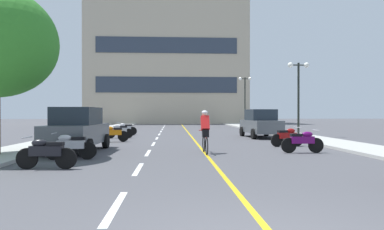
{
  "coord_description": "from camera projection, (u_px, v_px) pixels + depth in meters",
  "views": [
    {
      "loc": [
        -1.04,
        -3.92,
        1.59
      ],
      "look_at": [
        0.39,
        21.27,
        1.44
      ],
      "focal_mm": 32.64,
      "sensor_mm": 36.0,
      "label": 1
    }
  ],
  "objects": [
    {
      "name": "ground_plane",
      "position": [
        187.0,
        135.0,
        24.95
      ],
      "size": [
        140.0,
        140.0,
        0.0
      ],
      "primitive_type": "plane",
      "color": "#47474C"
    },
    {
      "name": "curb_left",
      "position": [
        94.0,
        132.0,
        27.53
      ],
      "size": [
        2.4,
        72.0,
        0.12
      ],
      "primitive_type": "cube",
      "color": "#A8A8A3",
      "rests_on": "ground"
    },
    {
      "name": "curb_right",
      "position": [
        274.0,
        132.0,
        28.35
      ],
      "size": [
        2.4,
        72.0,
        0.12
      ],
      "primitive_type": "cube",
      "color": "#A8A8A3",
      "rests_on": "ground"
    },
    {
      "name": "lane_dash_0",
      "position": [
        115.0,
        207.0,
        5.87
      ],
      "size": [
        0.14,
        2.2,
        0.01
      ],
      "primitive_type": "cube",
      "color": "silver",
      "rests_on": "ground"
    },
    {
      "name": "lane_dash_1",
      "position": [
        138.0,
        169.0,
        9.86
      ],
      "size": [
        0.14,
        2.2,
        0.01
      ],
      "primitive_type": "cube",
      "color": "silver",
      "rests_on": "ground"
    },
    {
      "name": "lane_dash_2",
      "position": [
        148.0,
        153.0,
        13.85
      ],
      "size": [
        0.14,
        2.2,
        0.01
      ],
      "primitive_type": "cube",
      "color": "silver",
      "rests_on": "ground"
    },
    {
      "name": "lane_dash_3",
      "position": [
        153.0,
        144.0,
        17.85
      ],
      "size": [
        0.14,
        2.2,
        0.01
      ],
      "primitive_type": "cube",
      "color": "silver",
      "rests_on": "ground"
    },
    {
      "name": "lane_dash_4",
      "position": [
        157.0,
        138.0,
        21.84
      ],
      "size": [
        0.14,
        2.2,
        0.01
      ],
      "primitive_type": "cube",
      "color": "silver",
      "rests_on": "ground"
    },
    {
      "name": "lane_dash_5",
      "position": [
        159.0,
        134.0,
        25.83
      ],
      "size": [
        0.14,
        2.2,
        0.01
      ],
      "primitive_type": "cube",
      "color": "silver",
      "rests_on": "ground"
    },
    {
      "name": "lane_dash_6",
      "position": [
        161.0,
        131.0,
        29.83
      ],
      "size": [
        0.14,
        2.2,
        0.01
      ],
      "primitive_type": "cube",
      "color": "silver",
      "rests_on": "ground"
    },
    {
      "name": "lane_dash_7",
      "position": [
        162.0,
        129.0,
        33.82
      ],
      "size": [
        0.14,
        2.2,
        0.01
      ],
      "primitive_type": "cube",
      "color": "silver",
      "rests_on": "ground"
    },
    {
      "name": "lane_dash_8",
      "position": [
        163.0,
        128.0,
        37.81
      ],
      "size": [
        0.14,
        2.2,
        0.01
      ],
      "primitive_type": "cube",
      "color": "silver",
      "rests_on": "ground"
    },
    {
      "name": "lane_dash_9",
      "position": [
        164.0,
        126.0,
        41.81
      ],
      "size": [
        0.14,
        2.2,
        0.01
      ],
      "primitive_type": "cube",
      "color": "silver",
      "rests_on": "ground"
    },
    {
      "name": "lane_dash_10",
      "position": [
        165.0,
        125.0,
        45.8
      ],
      "size": [
        0.14,
        2.2,
        0.01
      ],
      "primitive_type": "cube",
      "color": "silver",
      "rests_on": "ground"
    },
    {
      "name": "lane_dash_11",
      "position": [
        165.0,
        124.0,
        49.79
      ],
      "size": [
        0.14,
        2.2,
        0.01
      ],
      "primitive_type": "cube",
      "color": "silver",
      "rests_on": "ground"
    },
    {
      "name": "centre_line_yellow",
      "position": [
        188.0,
        133.0,
        27.96
      ],
      "size": [
        0.12,
        66.0,
        0.01
      ],
      "primitive_type": "cube",
      "color": "gold",
      "rests_on": "ground"
    },
    {
      "name": "office_building",
      "position": [
        168.0,
        63.0,
        53.73
      ],
      "size": [
        23.48,
        10.07,
        18.48
      ],
      "color": "#BCAD93",
      "rests_on": "ground"
    },
    {
      "name": "street_lamp_mid",
      "position": [
        298.0,
        81.0,
        23.28
      ],
      "size": [
        1.46,
        0.36,
        4.85
      ],
      "color": "black",
      "rests_on": "curb_right"
    },
    {
      "name": "street_lamp_far",
      "position": [
        245.0,
        91.0,
        39.29
      ],
      "size": [
        1.46,
        0.36,
        5.51
      ],
      "color": "black",
      "rests_on": "curb_right"
    },
    {
      "name": "parked_car_near",
      "position": [
        77.0,
        129.0,
        14.28
      ],
      "size": [
        2.05,
        4.26,
        1.82
      ],
      "color": "black",
      "rests_on": "ground"
    },
    {
      "name": "parked_car_mid",
      "position": [
        260.0,
        123.0,
        22.58
      ],
      "size": [
        2.09,
        4.28,
        1.82
      ],
      "color": "black",
      "rests_on": "ground"
    },
    {
      "name": "motorcycle_1",
      "position": [
        46.0,
        152.0,
        9.82
      ],
      "size": [
        1.7,
        0.6,
        0.92
      ],
      "color": "black",
      "rests_on": "ground"
    },
    {
      "name": "motorcycle_2",
      "position": [
        71.0,
        146.0,
        11.81
      ],
      "size": [
        1.7,
        0.6,
        0.92
      ],
      "color": "black",
      "rests_on": "ground"
    },
    {
      "name": "motorcycle_3",
      "position": [
        303.0,
        141.0,
        13.83
      ],
      "size": [
        1.7,
        0.6,
        0.92
      ],
      "color": "black",
      "rests_on": "ground"
    },
    {
      "name": "motorcycle_4",
      "position": [
        287.0,
        136.0,
        16.53
      ],
      "size": [
        1.68,
        0.66,
        0.92
      ],
      "color": "black",
      "rests_on": "ground"
    },
    {
      "name": "motorcycle_5",
      "position": [
        113.0,
        133.0,
        19.06
      ],
      "size": [
        1.68,
        0.66,
        0.92
      ],
      "color": "black",
      "rests_on": "ground"
    },
    {
      "name": "motorcycle_6",
      "position": [
        119.0,
        131.0,
        21.9
      ],
      "size": [
        1.7,
        0.6,
        0.92
      ],
      "color": "black",
      "rests_on": "ground"
    },
    {
      "name": "motorcycle_7",
      "position": [
        125.0,
        129.0,
        24.96
      ],
      "size": [
        1.68,
        0.65,
        0.92
      ],
      "color": "black",
      "rests_on": "ground"
    },
    {
      "name": "cyclist_rider",
      "position": [
        205.0,
        131.0,
        13.69
      ],
      "size": [
        0.42,
        1.77,
        1.71
      ],
      "color": "black",
      "rests_on": "ground"
    }
  ]
}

